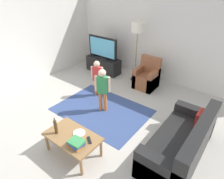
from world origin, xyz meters
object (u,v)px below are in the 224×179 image
object	(u,v)px
plate	(79,133)
child_near_tv	(97,75)
tv	(103,48)
floor_lamp	(138,31)
child_center	(102,87)
couch	(183,145)
book_stack	(76,143)
tv_stand	(103,65)
armchair	(147,78)
coffee_table	(73,138)
tv_remote	(89,140)
bottle	(56,127)

from	to	relation	value
plate	child_near_tv	bearing A→B (deg)	121.87
tv	child_near_tv	distance (m)	1.54
tv	floor_lamp	distance (m)	1.37
floor_lamp	child_center	world-z (taller)	floor_lamp
couch	child_near_tv	xyz separation A→B (m)	(-2.63, 0.71, 0.32)
tv	book_stack	world-z (taller)	tv
tv_stand	child_near_tv	world-z (taller)	child_near_tv
armchair	floor_lamp	xyz separation A→B (m)	(-0.53, 0.19, 1.25)
floor_lamp	plate	xyz separation A→B (m)	(0.76, -3.15, -1.12)
coffee_table	tv_stand	bearing A→B (deg)	121.03
tv	coffee_table	distance (m)	3.65
tv	book_stack	xyz separation A→B (m)	(2.10, -3.21, -0.37)
tv_stand	book_stack	distance (m)	3.86
couch	book_stack	world-z (taller)	couch
couch	tv	bearing A→B (deg)	150.56
tv	tv_remote	xyz separation A→B (m)	(2.20, -3.00, -0.42)
floor_lamp	tv_remote	size ratio (longest dim) A/B	10.47
plate	bottle	bearing A→B (deg)	-144.00
child_center	coffee_table	distance (m)	1.47
child_near_tv	tv_remote	world-z (taller)	child_near_tv
book_stack	tv	bearing A→B (deg)	123.20
book_stack	tv_remote	distance (m)	0.24
tv_stand	child_near_tv	distance (m)	1.58
couch	plate	size ratio (longest dim) A/B	8.18
tv_stand	book_stack	world-z (taller)	book_stack
couch	armchair	world-z (taller)	armchair
child_near_tv	tv_remote	xyz separation A→B (m)	(1.34, -1.74, -0.18)
tv_remote	bottle	bearing A→B (deg)	-125.72
tv_stand	tv_remote	world-z (taller)	tv_stand
book_stack	bottle	distance (m)	0.51
floor_lamp	bottle	distance (m)	3.56
couch	coffee_table	distance (m)	1.97
couch	floor_lamp	bearing A→B (deg)	137.31
couch	tv_stand	bearing A→B (deg)	150.30
coffee_table	plate	size ratio (longest dim) A/B	4.55
floor_lamp	plate	bearing A→B (deg)	-76.45
tv	child_near_tv	size ratio (longest dim) A/B	1.09
tv_remote	child_near_tv	bearing A→B (deg)	161.72
floor_lamp	book_stack	size ratio (longest dim) A/B	6.42
book_stack	tv_remote	bearing A→B (deg)	66.75
tv_stand	tv_remote	xyz separation A→B (m)	(2.20, -3.02, 0.19)
child_center	coffee_table	size ratio (longest dim) A/B	1.10
child_center	coffee_table	bearing A→B (deg)	-72.07
coffee_table	book_stack	bearing A→B (deg)	-27.05
plate	couch	bearing A→B (deg)	32.77
floor_lamp	child_near_tv	bearing A→B (deg)	-102.22
armchair	floor_lamp	bearing A→B (deg)	160.10
floor_lamp	bottle	xyz separation A→B (m)	(0.43, -3.39, -0.98)
armchair	coffee_table	xyz separation A→B (m)	(0.18, -3.08, 0.07)
couch	plate	world-z (taller)	couch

